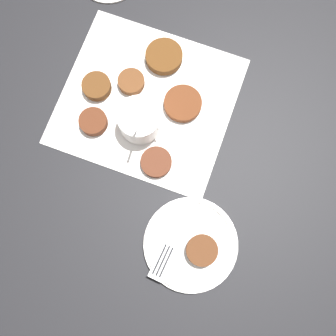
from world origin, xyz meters
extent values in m
plane|color=black|center=(0.00, 0.00, 0.00)|extent=(4.00, 4.00, 0.00)
cube|color=white|center=(0.02, 0.01, 0.00)|extent=(0.40, 0.38, 0.00)
cylinder|color=white|center=(0.03, -0.04, 0.03)|extent=(0.09, 0.09, 0.06)
cylinder|color=#B23D23|center=(0.03, -0.04, 0.02)|extent=(0.07, 0.07, 0.03)
cone|color=white|center=(0.07, -0.04, 0.05)|extent=(0.02, 0.02, 0.02)
cylinder|color=silver|center=(0.04, -0.07, 0.07)|extent=(0.03, 0.05, 0.10)
cylinder|color=brown|center=(-0.03, 0.03, 0.01)|extent=(0.06, 0.06, 0.02)
cylinder|color=#5A2E18|center=(0.09, 0.04, 0.01)|extent=(0.08, 0.08, 0.02)
cylinder|color=#532B1C|center=(0.10, -0.10, 0.01)|extent=(0.06, 0.06, 0.01)
cylinder|color=#533115|center=(0.00, 0.11, 0.01)|extent=(0.08, 0.08, 0.02)
cylinder|color=#4F2817|center=(-0.05, -0.09, 0.01)|extent=(0.06, 0.06, 0.02)
cylinder|color=#513016|center=(-0.09, -0.02, 0.01)|extent=(0.06, 0.06, 0.02)
cylinder|color=white|center=(0.24, -0.20, 0.01)|extent=(0.18, 0.18, 0.01)
torus|color=white|center=(0.24, -0.20, 0.01)|extent=(0.18, 0.18, 0.01)
cylinder|color=#512D19|center=(0.27, -0.20, 0.03)|extent=(0.06, 0.06, 0.02)
cube|color=silver|center=(0.20, -0.16, 0.02)|extent=(0.02, 0.12, 0.00)
cube|color=silver|center=(0.21, -0.26, 0.02)|extent=(0.04, 0.08, 0.00)
cube|color=black|center=(0.20, -0.26, 0.02)|extent=(0.01, 0.06, 0.00)
cube|color=black|center=(0.21, -0.26, 0.02)|extent=(0.01, 0.06, 0.00)
cube|color=black|center=(0.22, -0.26, 0.02)|extent=(0.01, 0.06, 0.00)
camera|label=1|loc=(0.21, -0.23, 0.78)|focal=42.00mm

